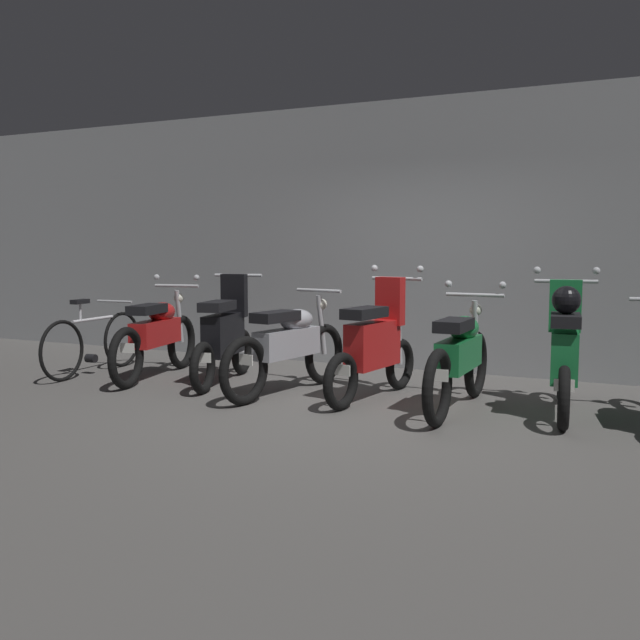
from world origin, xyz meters
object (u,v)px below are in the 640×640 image
object	(u,v)px
motorbike_slot_3	(375,345)
motorbike_slot_4	(460,356)
bicycle	(94,343)
motorbike_slot_1	(225,335)
motorbike_slot_5	(564,350)
motorbike_slot_2	(289,345)
motorbike_slot_0	(157,334)

from	to	relation	value
motorbike_slot_3	motorbike_slot_4	size ratio (longest dim) A/B	0.86
motorbike_slot_4	bicycle	bearing A→B (deg)	179.41
motorbike_slot_3	bicycle	distance (m)	3.46
motorbike_slot_1	motorbike_slot_5	xyz separation A→B (m)	(3.50, 0.01, 0.04)
motorbike_slot_3	bicycle	bearing A→B (deg)	-178.35
motorbike_slot_5	bicycle	bearing A→B (deg)	-177.99
motorbike_slot_3	motorbike_slot_5	world-z (taller)	same
motorbike_slot_2	motorbike_slot_0	bearing A→B (deg)	175.12
motorbike_slot_3	bicycle	xyz separation A→B (m)	(-3.45, -0.10, -0.17)
bicycle	motorbike_slot_0	bearing A→B (deg)	8.23
motorbike_slot_1	motorbike_slot_3	bearing A→B (deg)	-2.32
motorbike_slot_2	motorbike_slot_4	world-z (taller)	motorbike_slot_4
motorbike_slot_4	motorbike_slot_5	distance (m)	0.90
bicycle	motorbike_slot_2	bearing A→B (deg)	-0.68
motorbike_slot_3	bicycle	size ratio (longest dim) A/B	0.97
motorbike_slot_0	motorbike_slot_3	bearing A→B (deg)	-0.43
motorbike_slot_5	bicycle	size ratio (longest dim) A/B	0.97
motorbike_slot_5	motorbike_slot_4	bearing A→B (deg)	-165.39
motorbike_slot_2	motorbike_slot_3	bearing A→B (deg)	8.46
motorbike_slot_0	motorbike_slot_3	size ratio (longest dim) A/B	1.16
motorbike_slot_3	motorbike_slot_4	bearing A→B (deg)	-9.45
motorbike_slot_3	motorbike_slot_2	bearing A→B (deg)	-171.54
motorbike_slot_1	motorbike_slot_5	bearing A→B (deg)	0.18
motorbike_slot_4	motorbike_slot_5	world-z (taller)	motorbike_slot_5
motorbike_slot_1	bicycle	size ratio (longest dim) A/B	0.96
motorbike_slot_4	motorbike_slot_1	bearing A→B (deg)	175.31
motorbike_slot_0	motorbike_slot_3	xyz separation A→B (m)	(2.63, -0.02, 0.04)
motorbike_slot_2	motorbike_slot_5	bearing A→B (deg)	4.65
motorbike_slot_1	motorbike_slot_5	distance (m)	3.50
motorbike_slot_1	motorbike_slot_5	size ratio (longest dim) A/B	0.99
motorbike_slot_5	bicycle	world-z (taller)	motorbike_slot_5
motorbike_slot_4	motorbike_slot_2	bearing A→B (deg)	179.54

